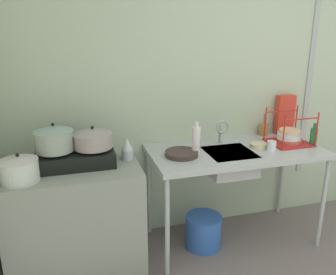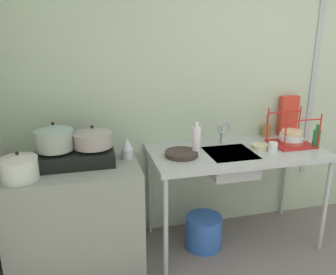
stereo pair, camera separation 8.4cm
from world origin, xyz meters
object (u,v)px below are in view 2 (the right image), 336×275
Objects in this scene: pot_on_right_burner at (93,137)px; pot_on_left_burner at (54,137)px; small_bowl_on_drainboard at (260,147)px; bottle_by_rack at (316,138)px; bottle_by_sink at (196,141)px; cereal_box at (288,116)px; pot_beside_stove at (19,167)px; faucet at (223,129)px; dish_rack at (292,138)px; bucket_on_floor at (204,232)px; utensil_jar at (266,131)px; frying_pan at (182,154)px; stove at (75,157)px; cup_by_rack at (273,147)px; percolator at (127,148)px; sink_basin at (230,163)px.

pot_on_left_burner is at bearing 180.00° from pot_on_right_burner.
small_bowl_on_drainboard is 0.70× the size of bottle_by_rack.
bottle_by_sink is 0.73× the size of cereal_box.
bottle_by_rack is at bearing -3.93° from bottle_by_sink.
pot_beside_stove is 1.14× the size of faucet.
dish_rack is 2.46× the size of small_bowl_on_drainboard.
cereal_box reaches higher than faucet.
bottle_by_sink is 1.36× the size of bottle_by_rack.
utensil_jar is at bearing 24.60° from bucket_on_floor.
bucket_on_floor is (-0.77, -0.05, -0.76)m from dish_rack.
cereal_box is at bearing 1.00° from utensil_jar.
pot_on_right_burner is 1.24m from bucket_on_floor.
pot_beside_stove is 1.84× the size of small_bowl_on_drainboard.
pot_on_left_burner is at bearing -174.33° from faucet.
pot_on_left_burner reaches higher than frying_pan.
frying_pan is at bearing -162.99° from cereal_box.
pot_on_right_burner is at bearing 177.71° from bucket_on_floor.
bottle_by_sink is (0.91, -0.02, 0.06)m from stove.
faucet is at bearing 7.06° from pot_on_right_burner.
pot_on_left_burner is at bearing 176.21° from cup_by_rack.
percolator is 0.55× the size of bucket_on_floor.
percolator is at bearing 179.60° from dish_rack.
pot_on_left_burner is 0.82× the size of dish_rack.
frying_pan and small_bowl_on_drainboard have the same top height.
sink_basin is at bearing 169.53° from cup_by_rack.
pot_on_left_burner is at bearing 39.57° from pot_beside_stove.
cereal_box is at bearing 15.63° from frying_pan.
percolator is 0.87× the size of bottle_by_rack.
stove is 0.79m from frying_pan.
frying_pan is at bearing 176.64° from bottle_by_rack.
pot_on_left_burner is 0.95m from frying_pan.
bucket_on_floor is at bearing -140.59° from faucet.
cup_by_rack is (1.88, 0.07, -0.05)m from pot_beside_stove.
percolator is 0.64× the size of frying_pan.
cup_by_rack is 0.26× the size of bucket_on_floor.
bucket_on_floor is (-0.94, 0.06, -0.78)m from bottle_by_rack.
sink_basin is 0.36m from cup_by_rack.
faucet is 0.77m from bottle_by_rack.
pot_on_right_burner is at bearing 178.55° from bottle_by_sink.
cereal_box reaches higher than bottle_by_rack.
faucet is 1.62× the size of small_bowl_on_drainboard.
cereal_box reaches higher than bottle_by_sink.
dish_rack reaches higher than small_bowl_on_drainboard.
pot_on_left_burner is at bearing -179.65° from dish_rack.
pot_beside_stove is 2.08m from utensil_jar.
pot_beside_stove reaches higher than sink_basin.
sink_basin is at bearing -2.58° from pot_on_right_burner.
frying_pan is 0.74m from bucket_on_floor.
stove is at bearing 179.34° from small_bowl_on_drainboard.
pot_on_right_burner is 0.53m from pot_beside_stove.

